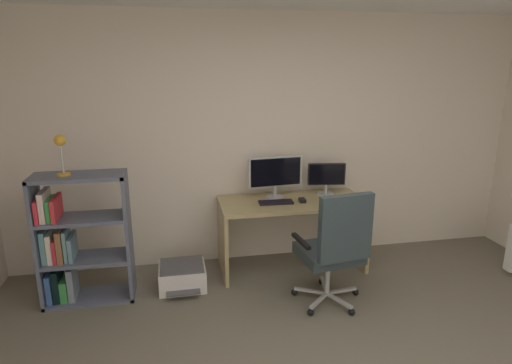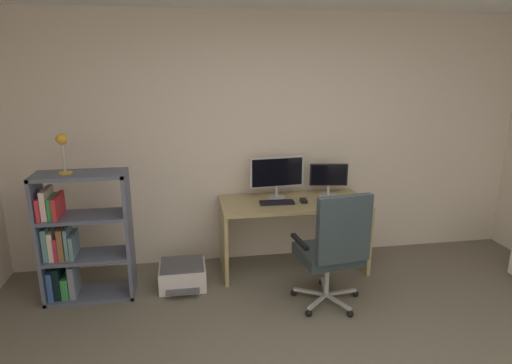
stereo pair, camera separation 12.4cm
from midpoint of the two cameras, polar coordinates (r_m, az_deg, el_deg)
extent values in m
cube|color=beige|center=(4.65, 1.19, 5.49)|extent=(5.45, 0.10, 2.59)
cube|color=tan|center=(4.44, 3.96, -2.66)|extent=(1.47, 0.65, 0.04)
cube|color=tan|center=(4.45, -5.15, -7.72)|extent=(0.04, 0.63, 0.70)
cube|color=tan|center=(4.80, 12.23, -6.27)|extent=(0.04, 0.63, 0.70)
cylinder|color=#B2B5B7|center=(4.53, 1.70, -1.97)|extent=(0.18, 0.18, 0.01)
cylinder|color=#B2B5B7|center=(4.51, 1.71, -1.15)|extent=(0.03, 0.03, 0.12)
cube|color=#B7BABC|center=(4.45, 1.73, 1.35)|extent=(0.57, 0.08, 0.31)
cube|color=black|center=(4.43, 1.81, 1.29)|extent=(0.53, 0.05, 0.28)
cylinder|color=#B2B5B7|center=(4.68, 8.32, -1.55)|extent=(0.18, 0.18, 0.01)
cylinder|color=#B2B5B7|center=(4.66, 8.35, -0.83)|extent=(0.03, 0.03, 0.11)
cube|color=black|center=(4.62, 8.43, 1.03)|extent=(0.39, 0.10, 0.23)
cube|color=black|center=(4.60, 8.48, 0.97)|extent=(0.36, 0.06, 0.21)
cube|color=black|center=(4.35, 1.81, -2.67)|extent=(0.34, 0.14, 0.02)
cube|color=black|center=(4.40, 5.26, -2.39)|extent=(0.06, 0.10, 0.03)
cube|color=#B7BABC|center=(4.19, 10.23, -13.79)|extent=(0.30, 0.07, 0.02)
sphere|color=black|center=(4.28, 12.03, -13.86)|extent=(0.06, 0.06, 0.06)
cube|color=#B7BABC|center=(4.26, 8.04, -13.19)|extent=(0.09, 0.30, 0.02)
sphere|color=black|center=(4.41, 7.74, -12.71)|extent=(0.06, 0.06, 0.06)
cube|color=#B7BABC|center=(4.15, 6.24, -13.94)|extent=(0.28, 0.17, 0.02)
sphere|color=black|center=(4.20, 4.15, -14.15)|extent=(0.06, 0.06, 0.06)
cube|color=#B7BABC|center=(4.01, 7.31, -15.09)|extent=(0.24, 0.23, 0.02)
sphere|color=black|center=(3.92, 6.20, -16.54)|extent=(0.06, 0.06, 0.06)
cube|color=#B7BABC|center=(4.04, 9.88, -14.98)|extent=(0.16, 0.29, 0.02)
sphere|color=black|center=(3.97, 11.47, -16.30)|extent=(0.06, 0.06, 0.06)
cylinder|color=#B7BABC|center=(4.04, 8.44, -12.03)|extent=(0.04, 0.04, 0.35)
cube|color=#2E3B40|center=(3.95, 8.57, -9.14)|extent=(0.56, 0.52, 0.10)
cube|color=#2E3B40|center=(3.61, 10.64, -5.96)|extent=(0.47, 0.13, 0.56)
cube|color=black|center=(3.78, 4.95, -7.68)|extent=(0.08, 0.33, 0.03)
cube|color=black|center=(4.01, 12.15, -6.58)|extent=(0.08, 0.33, 0.03)
cube|color=slate|center=(4.29, -27.14, -6.99)|extent=(0.03, 0.34, 1.17)
cube|color=slate|center=(4.14, -17.09, -6.71)|extent=(0.03, 0.34, 1.17)
cube|color=slate|center=(4.03, -23.03, 0.67)|extent=(0.78, 0.34, 0.03)
cube|color=slate|center=(4.44, -21.43, -13.73)|extent=(0.78, 0.34, 0.03)
cube|color=slate|center=(4.27, -21.94, -9.25)|extent=(0.72, 0.34, 0.03)
cube|color=slate|center=(4.13, -22.47, -4.44)|extent=(0.72, 0.34, 0.03)
cube|color=#3759A2|center=(4.44, -25.87, -12.04)|extent=(0.05, 0.27, 0.27)
cube|color=black|center=(4.42, -25.15, -11.82)|extent=(0.05, 0.25, 0.30)
cube|color=#348D43|center=(4.44, -24.28, -12.42)|extent=(0.06, 0.26, 0.19)
cube|color=gray|center=(4.39, -23.55, -11.78)|extent=(0.05, 0.25, 0.31)
cube|color=#5F949C|center=(4.29, -26.48, -7.33)|extent=(0.04, 0.24, 0.29)
cube|color=silver|center=(4.28, -25.85, -7.53)|extent=(0.04, 0.25, 0.26)
cube|color=#B82839|center=(4.27, -25.30, -7.85)|extent=(0.03, 0.26, 0.21)
cube|color=brown|center=(4.25, -24.79, -7.35)|extent=(0.05, 0.26, 0.29)
cube|color=slate|center=(4.24, -24.17, -7.34)|extent=(0.03, 0.24, 0.28)
cube|color=slate|center=(4.25, -23.59, -7.73)|extent=(0.03, 0.27, 0.22)
cube|color=red|center=(4.18, -27.13, -3.12)|extent=(0.03, 0.30, 0.20)
cube|color=beige|center=(4.16, -26.59, -2.69)|extent=(0.05, 0.28, 0.25)
cube|color=green|center=(4.15, -25.93, -3.13)|extent=(0.03, 0.26, 0.19)
cube|color=red|center=(4.15, -25.37, -3.04)|extent=(0.03, 0.31, 0.19)
cylinder|color=gold|center=(4.05, -24.58, 0.91)|extent=(0.11, 0.11, 0.02)
cylinder|color=silver|center=(4.02, -24.80, 2.78)|extent=(0.01, 0.01, 0.25)
sphere|color=gold|center=(3.99, -25.04, 4.96)|extent=(0.10, 0.10, 0.10)
cube|color=silver|center=(4.36, -10.41, -12.05)|extent=(0.44, 0.38, 0.21)
cube|color=#4C4C51|center=(4.30, -10.49, -10.66)|extent=(0.40, 0.35, 0.02)
cube|color=#4C4C51|center=(4.17, -10.32, -14.02)|extent=(0.31, 0.10, 0.01)
camera|label=1|loc=(0.06, -90.89, -0.25)|focal=30.66mm
camera|label=2|loc=(0.06, 89.11, 0.25)|focal=30.66mm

